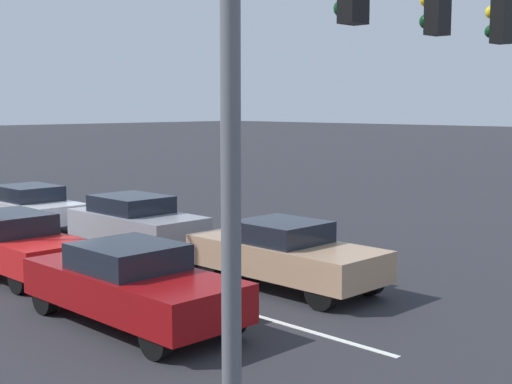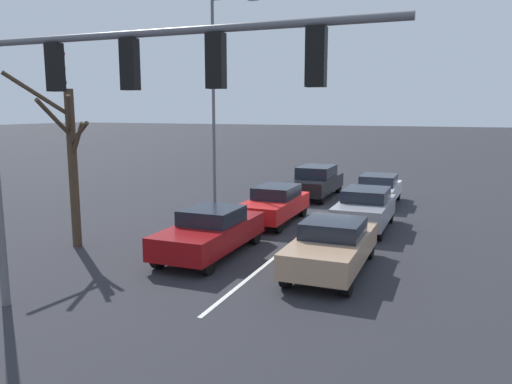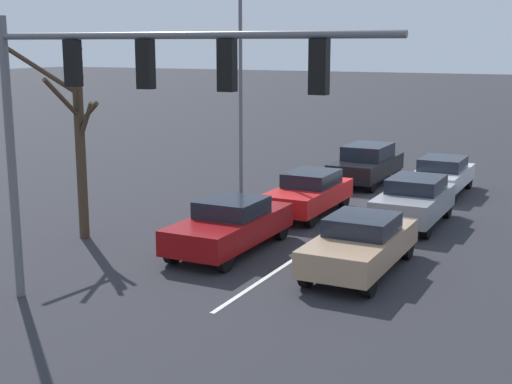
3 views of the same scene
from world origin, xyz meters
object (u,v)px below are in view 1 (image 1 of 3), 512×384
(car_maroon_midlane_front, at_px, (132,284))
(car_tan_leftlane_front, at_px, (284,253))
(car_gray_leftlane_second, at_px, (136,223))
(car_red_midlane_second, at_px, (15,243))
(car_white_leftlane_third, at_px, (30,206))
(traffic_signal_gantry, at_px, (409,40))

(car_maroon_midlane_front, xyz_separation_m, car_tan_leftlane_front, (-3.88, 0.17, 0.00))
(car_gray_leftlane_second, bearing_deg, car_tan_leftlane_front, 90.26)
(car_maroon_midlane_front, distance_m, car_red_midlane_second, 5.06)
(car_red_midlane_second, distance_m, car_white_leftlane_third, 6.45)
(car_maroon_midlane_front, bearing_deg, car_red_midlane_second, -93.27)
(car_white_leftlane_third, bearing_deg, car_maroon_midlane_front, 71.39)
(car_maroon_midlane_front, bearing_deg, car_gray_leftlane_second, -126.26)
(traffic_signal_gantry, bearing_deg, car_tan_leftlane_front, -122.95)
(car_white_leftlane_third, bearing_deg, car_tan_leftlane_front, 91.64)
(car_white_leftlane_third, relative_size, traffic_signal_gantry, 0.47)
(car_tan_leftlane_front, relative_size, car_gray_leftlane_second, 1.10)
(car_maroon_midlane_front, height_order, traffic_signal_gantry, traffic_signal_gantry)
(car_gray_leftlane_second, xyz_separation_m, traffic_signal_gantry, (3.35, 10.63, 3.95))
(car_maroon_midlane_front, relative_size, traffic_signal_gantry, 0.52)
(car_red_midlane_second, xyz_separation_m, traffic_signal_gantry, (-0.21, 10.43, 4.00))
(car_tan_leftlane_front, xyz_separation_m, traffic_signal_gantry, (3.38, 5.21, 4.00))
(car_red_midlane_second, height_order, car_white_leftlane_third, car_red_midlane_second)
(car_maroon_midlane_front, height_order, car_gray_leftlane_second, car_gray_leftlane_second)
(car_gray_leftlane_second, relative_size, car_white_leftlane_third, 0.99)
(car_red_midlane_second, xyz_separation_m, car_white_leftlane_third, (-3.28, -5.55, -0.02))
(car_gray_leftlane_second, bearing_deg, car_white_leftlane_third, -86.96)
(car_white_leftlane_third, bearing_deg, traffic_signal_gantry, 79.14)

